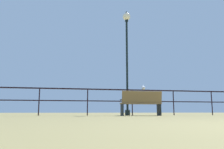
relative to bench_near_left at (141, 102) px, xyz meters
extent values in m
cube|color=black|center=(-0.10, 0.87, 0.53)|extent=(22.35, 0.05, 0.05)
cube|color=black|center=(-0.10, 0.87, 0.06)|extent=(22.35, 0.04, 0.04)
cylinder|color=black|center=(-3.82, 0.87, 0.00)|extent=(0.04, 0.04, 1.05)
cylinder|color=black|center=(-1.96, 0.87, 0.00)|extent=(0.04, 0.04, 1.05)
cylinder|color=black|center=(-0.10, 0.87, 0.00)|extent=(0.04, 0.04, 1.05)
cylinder|color=black|center=(1.77, 0.87, 0.00)|extent=(0.04, 0.04, 1.05)
cylinder|color=black|center=(3.63, 0.87, 0.00)|extent=(0.04, 0.04, 1.05)
cube|color=brown|center=(0.00, 0.08, -0.06)|extent=(1.56, 0.48, 0.05)
cube|color=brown|center=(0.00, -0.11, 0.17)|extent=(1.55, 0.18, 0.46)
cube|color=black|center=(0.73, 0.06, -0.29)|extent=(0.05, 0.39, 0.46)
cube|color=black|center=(0.74, 0.22, 0.08)|extent=(0.05, 0.30, 0.04)
cube|color=black|center=(-0.73, 0.10, -0.29)|extent=(0.05, 0.39, 0.46)
cube|color=black|center=(-0.72, 0.27, 0.08)|extent=(0.05, 0.30, 0.04)
cylinder|color=black|center=(-0.23, 1.15, -0.41)|extent=(0.22, 0.22, 0.22)
cylinder|color=black|center=(-0.23, 1.15, 1.68)|extent=(0.09, 0.09, 3.97)
cylinder|color=black|center=(-0.23, 1.15, 3.70)|extent=(0.14, 0.14, 0.06)
sphere|color=#F6EAC9|center=(-0.23, 1.15, 3.90)|extent=(0.35, 0.35, 0.35)
cone|color=black|center=(-0.23, 1.15, 4.13)|extent=(0.11, 0.11, 0.10)
ellipsoid|color=white|center=(0.41, 0.87, 0.62)|extent=(0.19, 0.27, 0.14)
ellipsoid|color=gray|center=(0.41, 0.87, 0.64)|extent=(0.14, 0.24, 0.05)
sphere|color=white|center=(0.42, 0.99, 0.68)|extent=(0.11, 0.11, 0.11)
cone|color=gold|center=(0.44, 1.06, 0.68)|extent=(0.05, 0.06, 0.04)
cube|color=gray|center=(0.39, 0.74, 0.63)|extent=(0.07, 0.10, 0.02)
camera|label=1|loc=(-2.85, -8.30, -0.37)|focal=36.53mm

